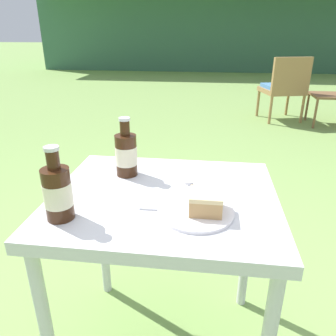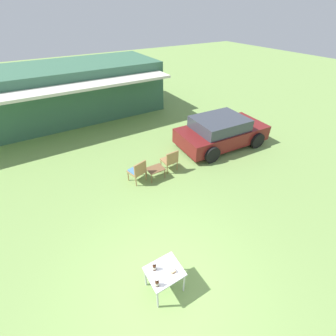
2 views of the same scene
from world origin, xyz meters
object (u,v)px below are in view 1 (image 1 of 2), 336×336
object	(u,v)px
wicker_chair_cushioned	(284,86)
cola_bottle_far	(58,192)
garden_side_table	(335,98)
patio_table	(164,217)
cola_bottle_near	(126,154)
cake_on_plate	(201,207)

from	to	relation	value
wicker_chair_cushioned	cola_bottle_far	xyz separation A→B (m)	(-1.38, -3.89, 0.30)
garden_side_table	cola_bottle_far	size ratio (longest dim) A/B	2.75
patio_table	cola_bottle_near	bearing A→B (deg)	138.61
cake_on_plate	wicker_chair_cushioned	bearing A→B (deg)	75.51
cake_on_plate	cola_bottle_near	size ratio (longest dim) A/B	1.03
cake_on_plate	cola_bottle_far	size ratio (longest dim) A/B	1.03
wicker_chair_cushioned	patio_table	distance (m)	3.87
cake_on_plate	cola_bottle_far	world-z (taller)	cola_bottle_far
cola_bottle_near	cola_bottle_far	world-z (taller)	same
garden_side_table	cake_on_plate	xyz separation A→B (m)	(-1.61, -3.68, 0.35)
patio_table	cola_bottle_far	distance (m)	0.36
wicker_chair_cushioned	cake_on_plate	xyz separation A→B (m)	(-0.99, -3.81, 0.24)
patio_table	cake_on_plate	bearing A→B (deg)	-40.90
cake_on_plate	garden_side_table	bearing A→B (deg)	66.33
patio_table	wicker_chair_cushioned	bearing A→B (deg)	73.36
garden_side_table	cake_on_plate	distance (m)	4.03
wicker_chair_cushioned	cola_bottle_far	size ratio (longest dim) A/B	4.01
wicker_chair_cushioned	cola_bottle_near	bearing A→B (deg)	55.75
cake_on_plate	cola_bottle_far	bearing A→B (deg)	-169.48
wicker_chair_cushioned	garden_side_table	xyz separation A→B (m)	(0.63, -0.14, -0.12)
wicker_chair_cushioned	cola_bottle_near	size ratio (longest dim) A/B	4.01
wicker_chair_cushioned	garden_side_table	world-z (taller)	wicker_chair_cushioned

